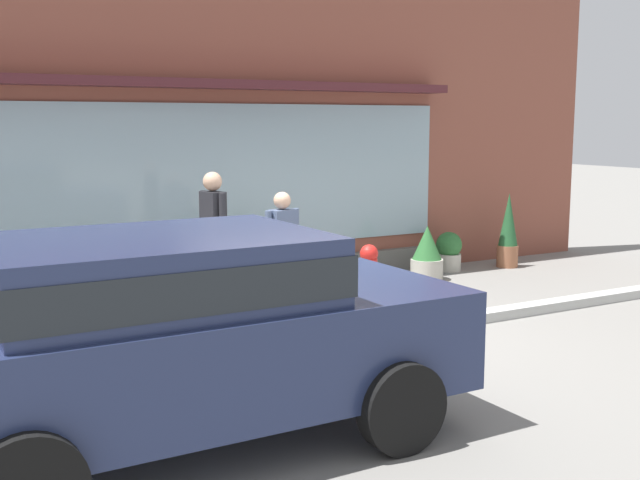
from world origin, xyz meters
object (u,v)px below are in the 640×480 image
Objects in this scene: pedestrian_passerby at (213,230)px; parked_car_navy at (177,327)px; potted_plant_by_entrance at (252,261)px; potted_plant_window_left at (14,284)px; fire_hydrant at (369,283)px; potted_plant_near_hydrant at (104,287)px; potted_plant_doorstep at (508,232)px; potted_plant_trailing_edge at (427,254)px; pedestrian_with_handbag at (284,246)px; potted_plant_window_right at (449,251)px.

parked_car_navy is (-1.74, -3.69, -0.14)m from pedestrian_passerby.
pedestrian_passerby is 1.31m from potted_plant_by_entrance.
parked_car_navy reaches higher than potted_plant_window_left.
potted_plant_near_hydrant is (-2.74, 1.68, -0.08)m from fire_hydrant.
pedestrian_passerby reaches higher than potted_plant_doorstep.
parked_car_navy reaches higher than potted_plant_doorstep.
potted_plant_window_left is (-5.82, 0.36, 0.07)m from potted_plant_trailing_edge.
potted_plant_by_entrance reaches higher than potted_plant_near_hydrant.
parked_car_navy is at bearing -83.75° from potted_plant_window_left.
potted_plant_trailing_edge is at bearing 38.02° from fire_hydrant.
pedestrian_passerby is 1.49m from potted_plant_near_hydrant.
fire_hydrant is at bearing -141.98° from potted_plant_trailing_edge.
parked_car_navy is at bearing -120.18° from potted_plant_by_entrance.
pedestrian_passerby is 2.15× the size of potted_plant_trailing_edge.
potted_plant_near_hydrant is (-1.88, 1.13, -0.51)m from pedestrian_with_handbag.
potted_plant_trailing_edge is at bearing 85.91° from pedestrian_passerby.
potted_plant_trailing_edge is 2.75m from potted_plant_by_entrance.
potted_plant_doorstep reaches higher than potted_plant_near_hydrant.
pedestrian_with_handbag reaches higher than potted_plant_trailing_edge.
parked_car_navy is 8.34m from potted_plant_doorstep.
fire_hydrant is 4.32m from potted_plant_doorstep.
potted_plant_near_hydrant is at bearing -171.04° from potted_plant_by_entrance.
pedestrian_passerby is (-1.49, 1.22, 0.60)m from fire_hydrant.
potted_plant_near_hydrant is 5.60m from potted_plant_window_right.
potted_plant_trailing_edge is at bearing 9.18° from pedestrian_with_handbag.
potted_plant_near_hydrant is at bearing -121.00° from pedestrian_passerby.
potted_plant_window_left reaches higher than potted_plant_by_entrance.
parked_car_navy is 5.21m from potted_plant_by_entrance.
potted_plant_doorstep is at bearing 25.33° from fire_hydrant.
potted_plant_doorstep is (3.90, 1.85, 0.13)m from fire_hydrant.
fire_hydrant reaches higher than potted_plant_by_entrance.
fire_hydrant is 1.08× the size of potted_plant_by_entrance.
fire_hydrant is 1.47× the size of potted_plant_window_right.
potted_plant_by_entrance reaches higher than potted_plant_trailing_edge.
pedestrian_with_handbag reaches higher than potted_plant_near_hydrant.
pedestrian_passerby reaches higher than potted_plant_trailing_edge.
potted_plant_by_entrance is at bearing 172.14° from potted_plant_trailing_edge.
parked_car_navy is at bearing -143.36° from potted_plant_window_right.
potted_plant_trailing_edge is 1.31× the size of potted_plant_window_right.
potted_plant_trailing_edge is 5.83m from potted_plant_window_left.
potted_plant_near_hydrant is 1.27× the size of potted_plant_window_right.
potted_plant_by_entrance is at bearing 59.14° from parked_car_navy.
potted_plant_window_right is (4.34, 0.84, -0.73)m from pedestrian_passerby.
potted_plant_near_hydrant is at bearing 137.93° from pedestrian_with_handbag.
pedestrian_with_handbag reaches higher than potted_plant_by_entrance.
fire_hydrant is 0.76× the size of potted_plant_doorstep.
parked_car_navy is at bearing -139.31° from pedestrian_with_handbag.
pedestrian_passerby is 1.45× the size of potted_plant_doorstep.
potted_plant_near_hydrant is 0.84× the size of potted_plant_window_left.
potted_plant_trailing_edge is 1.04× the size of potted_plant_near_hydrant.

